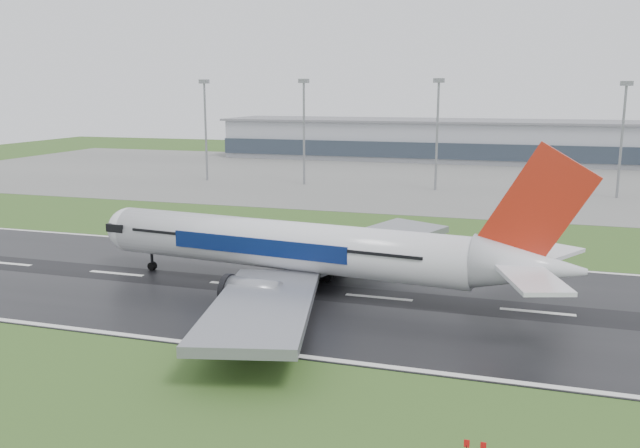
% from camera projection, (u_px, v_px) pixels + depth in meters
% --- Properties ---
extents(ground, '(520.00, 520.00, 0.00)m').
position_uv_depth(ground, '(538.00, 313.00, 81.85)').
color(ground, '#2E501D').
rests_on(ground, ground).
extents(runway, '(400.00, 45.00, 0.10)m').
position_uv_depth(runway, '(538.00, 312.00, 81.84)').
color(runway, black).
rests_on(runway, ground).
extents(apron, '(400.00, 130.00, 0.08)m').
position_uv_depth(apron, '(532.00, 182.00, 198.97)').
color(apron, slate).
rests_on(apron, ground).
extents(terminal, '(240.00, 36.00, 15.00)m').
position_uv_depth(terminal, '(532.00, 143.00, 253.72)').
color(terminal, '#94969E').
rests_on(terminal, ground).
extents(main_airliner, '(75.29, 72.42, 20.20)m').
position_uv_depth(main_airliner, '(315.00, 218.00, 88.53)').
color(main_airliner, silver).
rests_on(main_airliner, runway).
extents(floodmast_0, '(0.64, 0.64, 29.07)m').
position_uv_depth(floodmast_0, '(206.00, 133.00, 200.12)').
color(floodmast_0, gray).
rests_on(floodmast_0, ground).
extents(floodmast_1, '(0.64, 0.64, 29.10)m').
position_uv_depth(floodmast_1, '(304.00, 135.00, 191.08)').
color(floodmast_1, gray).
rests_on(floodmast_1, ground).
extents(floodmast_2, '(0.64, 0.64, 29.05)m').
position_uv_depth(floodmast_2, '(437.00, 137.00, 180.09)').
color(floodmast_2, gray).
rests_on(floodmast_2, ground).
extents(floodmast_3, '(0.64, 0.64, 28.14)m').
position_uv_depth(floodmast_3, '(621.00, 143.00, 166.85)').
color(floodmast_3, gray).
rests_on(floodmast_3, ground).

